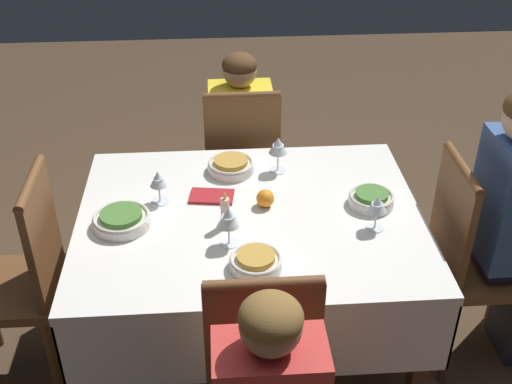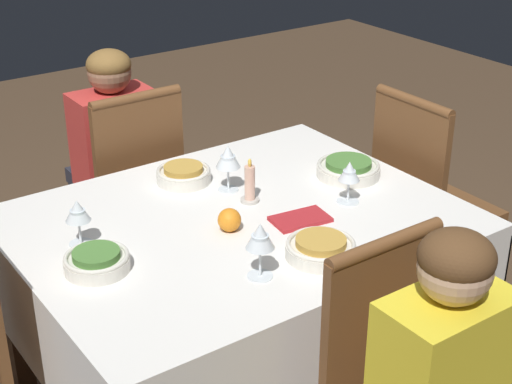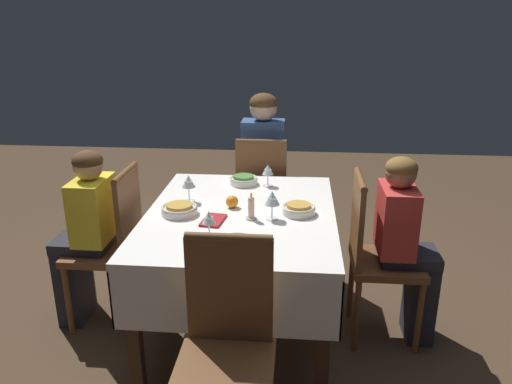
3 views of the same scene
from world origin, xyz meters
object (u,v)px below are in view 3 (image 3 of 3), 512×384
(person_child_yellow, at_px, (85,231))
(bowl_west, at_px, (237,245))
(wine_glass_north, at_px, (189,182))
(candle_centerpiece, at_px, (251,210))
(person_adult_denim, at_px, (264,165))
(wine_glass_east, at_px, (268,171))
(chair_east, at_px, (262,193))
(orange_fruit, at_px, (232,202))
(chair_south, at_px, (375,251))
(bowl_north, at_px, (179,209))
(person_child_red, at_px, (406,243))
(chair_north, at_px, (113,240))
(wine_glass_west, at_px, (209,219))
(dining_table, at_px, (241,228))
(chair_west, at_px, (227,343))
(bowl_south, at_px, (299,209))
(bowl_east, at_px, (244,180))
(wine_glass_south, at_px, (272,199))
(napkin_red_folded, at_px, (213,220))

(person_child_yellow, relative_size, bowl_west, 4.95)
(wine_glass_north, height_order, bowl_west, wine_glass_north)
(candle_centerpiece, bearing_deg, person_adult_denim, 0.78)
(person_child_yellow, height_order, wine_glass_east, person_child_yellow)
(wine_glass_north, bearing_deg, chair_east, -26.20)
(candle_centerpiece, bearing_deg, wine_glass_north, 58.74)
(wine_glass_east, bearing_deg, wine_glass_north, 126.06)
(person_child_yellow, relative_size, orange_fruit, 15.21)
(chair_south, bearing_deg, bowl_north, 93.13)
(person_child_red, bearing_deg, bowl_west, 118.79)
(chair_north, relative_size, orange_fruit, 13.73)
(chair_south, distance_m, orange_fruit, 0.82)
(person_adult_denim, bearing_deg, wine_glass_west, 83.17)
(wine_glass_north, relative_size, wine_glass_west, 1.15)
(dining_table, relative_size, chair_north, 1.37)
(chair_east, relative_size, chair_north, 1.00)
(chair_south, height_order, wine_glass_north, chair_south)
(dining_table, distance_m, person_adult_denim, 1.02)
(wine_glass_west, bearing_deg, chair_west, -163.72)
(chair_east, distance_m, bowl_south, 0.94)
(chair_west, bearing_deg, dining_table, 92.83)
(person_child_red, xyz_separation_m, orange_fruit, (0.06, 0.94, 0.18))
(bowl_north, bearing_deg, chair_east, -21.89)
(bowl_north, bearing_deg, bowl_east, -28.63)
(wine_glass_north, bearing_deg, chair_south, -97.45)
(bowl_south, height_order, candle_centerpiece, candle_centerpiece)
(chair_west, distance_m, bowl_north, 0.92)
(dining_table, relative_size, person_child_red, 1.23)
(bowl_north, bearing_deg, person_child_yellow, 83.60)
(chair_north, relative_size, wine_glass_east, 6.88)
(wine_glass_east, bearing_deg, wine_glass_south, -174.04)
(bowl_west, relative_size, orange_fruit, 3.07)
(dining_table, height_order, bowl_west, bowl_west)
(person_adult_denim, relative_size, wine_glass_south, 7.89)
(dining_table, height_order, wine_glass_south, wine_glass_south)
(chair_north, height_order, bowl_south, chair_north)
(person_child_red, bearing_deg, dining_table, 89.92)
(bowl_east, bearing_deg, person_adult_denim, -8.89)
(chair_north, height_order, wine_glass_west, chair_north)
(person_adult_denim, height_order, bowl_east, person_adult_denim)
(dining_table, height_order, chair_north, chair_north)
(dining_table, xyz_separation_m, bowl_north, (-0.06, 0.32, 0.12))
(bowl_west, bearing_deg, wine_glass_east, -5.10)
(bowl_north, relative_size, candle_centerpiece, 1.33)
(candle_centerpiece, relative_size, orange_fruit, 2.11)
(wine_glass_east, distance_m, napkin_red_folded, 0.64)
(bowl_west, bearing_deg, wine_glass_north, 29.74)
(dining_table, distance_m, wine_glass_east, 0.50)
(chair_west, bearing_deg, chair_east, 89.73)
(chair_north, relative_size, bowl_east, 5.41)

